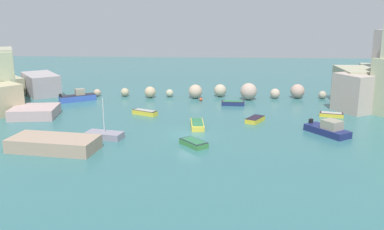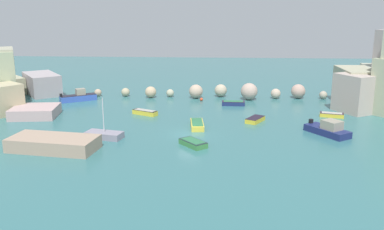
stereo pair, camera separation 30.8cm
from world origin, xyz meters
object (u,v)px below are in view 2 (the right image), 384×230
object	(u,v)px
channel_buoy	(201,99)
moored_boat_5	(193,143)
moored_boat_3	(255,120)
moored_boat_4	(197,125)
moored_boat_0	(233,103)
moored_boat_6	(328,129)
moored_boat_7	(145,112)
moored_boat_8	(332,115)
moored_boat_1	(104,135)
stone_dock	(54,143)
moored_boat_2	(78,97)

from	to	relation	value
channel_buoy	moored_boat_5	world-z (taller)	moored_boat_5
moored_boat_3	moored_boat_4	world-z (taller)	moored_boat_4
moored_boat_4	moored_boat_5	distance (m)	7.38
moored_boat_0	moored_boat_5	distance (m)	20.61
moored_boat_0	moored_boat_6	distance (m)	18.28
moored_boat_7	moored_boat_8	bearing A→B (deg)	27.67
moored_boat_1	moored_boat_6	size ratio (longest dim) A/B	0.83
moored_boat_0	moored_boat_3	size ratio (longest dim) A/B	1.03
channel_buoy	moored_boat_4	bearing A→B (deg)	-89.47
channel_buoy	moored_boat_8	xyz separation A→B (m)	(18.28, -9.05, 0.04)
moored_boat_7	moored_boat_5	bearing A→B (deg)	-33.66
moored_boat_5	moored_boat_1	bearing A→B (deg)	38.13
stone_dock	moored_boat_7	bearing A→B (deg)	65.95
channel_buoy	moored_boat_6	distance (m)	23.60
moored_boat_5	moored_boat_8	world-z (taller)	moored_boat_5
moored_boat_1	moored_boat_2	xyz separation A→B (m)	(-9.48, 19.51, 0.25)
moored_boat_1	moored_boat_8	distance (m)	30.80
stone_dock	moored_boat_5	size ratio (longest dim) A/B	2.59
moored_boat_0	moored_boat_2	xyz separation A→B (m)	(-24.73, 1.61, 0.30)
moored_boat_2	moored_boat_7	bearing A→B (deg)	-66.56
stone_dock	moored_boat_7	xyz separation A→B (m)	(6.94, 15.55, -0.35)
moored_boat_2	moored_boat_8	xyz separation A→B (m)	(37.99, -7.87, -0.33)
stone_dock	moored_boat_5	distance (m)	14.71
moored_boat_4	moored_boat_7	world-z (taller)	moored_boat_4
channel_buoy	moored_boat_5	bearing A→B (deg)	-89.73
moored_boat_6	moored_boat_5	bearing A→B (deg)	-106.58
moored_boat_2	moored_boat_8	world-z (taller)	moored_boat_2
moored_boat_5	moored_boat_8	distance (m)	22.79
moored_boat_1	moored_boat_3	distance (m)	19.68
moored_boat_0	moored_boat_4	xyz separation A→B (m)	(-4.88, -12.63, 0.01)
moored_boat_2	moored_boat_7	world-z (taller)	moored_boat_2
channel_buoy	moored_boat_0	xyz separation A→B (m)	(5.02, -2.79, 0.08)
moored_boat_0	moored_boat_8	distance (m)	14.66
stone_dock	moored_boat_1	xyz separation A→B (m)	(4.19, 4.39, -0.31)
moored_boat_2	moored_boat_3	bearing A→B (deg)	-54.53
moored_boat_1	moored_boat_5	world-z (taller)	moored_boat_1
moored_boat_4	moored_boat_6	distance (m)	15.72
moored_boat_1	moored_boat_5	size ratio (longest dim) A/B	1.35
moored_boat_2	moored_boat_7	distance (m)	14.82
moored_boat_4	moored_boat_6	size ratio (longest dim) A/B	0.80
moored_boat_4	moored_boat_5	xyz separation A→B (m)	(-0.03, -7.38, -0.02)
channel_buoy	moored_boat_8	size ratio (longest dim) A/B	0.16
moored_boat_1	moored_boat_8	bearing A→B (deg)	-144.52
moored_boat_4	moored_boat_3	bearing A→B (deg)	106.53
moored_boat_3	moored_boat_4	distance (m)	8.05
moored_boat_2	moored_boat_0	bearing A→B (deg)	-35.99
moored_boat_1	moored_boat_0	bearing A→B (deg)	-117.17
moored_boat_5	moored_boat_6	size ratio (longest dim) A/B	0.61
stone_dock	moored_boat_2	bearing A→B (deg)	102.49
moored_boat_1	moored_boat_4	distance (m)	11.64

